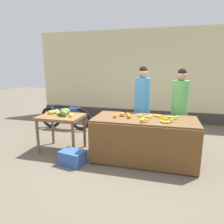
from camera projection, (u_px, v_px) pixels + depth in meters
The scene contains 12 objects.
ground_plane at pixel (123, 157), 4.11m from camera, with size 24.00×24.00×0.00m, color #665B4C.
market_wall_back at pixel (143, 77), 6.76m from camera, with size 7.37×0.23×3.00m.
fruit_stall_counter at pixel (144, 139), 3.91m from camera, with size 1.95×0.91×0.84m.
side_table_wooden at pixel (61, 121), 4.31m from camera, with size 0.91×0.69×0.79m.
banana_bunch_pile at pixel (157, 118), 3.72m from camera, with size 0.77×0.60×0.07m.
orange_pile at pixel (123, 115), 3.92m from camera, with size 0.34×0.27×0.09m.
mango_papaya_pile at pixel (62, 112), 4.32m from camera, with size 0.66×0.36×0.14m.
vendor_woman_blue_shirt at pixel (142, 107), 4.49m from camera, with size 0.34×0.34×1.82m.
vendor_woman_green_shirt at pixel (179, 110), 4.32m from camera, with size 0.34×0.34×1.77m.
parked_motorcycle at pixel (65, 116), 5.91m from camera, with size 1.60×0.18×0.88m.
produce_crate at pixel (72, 157), 3.79m from camera, with size 0.44×0.32×0.26m, color #3359A5.
produce_sack at pixel (105, 130), 5.05m from camera, with size 0.36×0.30×0.52m, color tan.
Camera 1 is at (0.76, -3.74, 1.80)m, focal length 32.22 mm.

